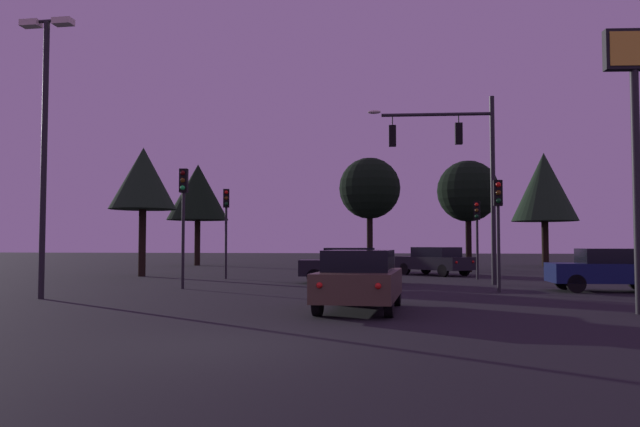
{
  "coord_description": "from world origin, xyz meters",
  "views": [
    {
      "loc": [
        3.2,
        -9.99,
        1.66
      ],
      "look_at": [
        -0.69,
        15.1,
        2.93
      ],
      "focal_mm": 35.02,
      "sensor_mm": 36.0,
      "label": 1
    }
  ],
  "objects": [
    {
      "name": "tree_behind_sign",
      "position": [
        12.82,
        39.23,
        6.01
      ],
      "size": [
        4.92,
        4.92,
        8.65
      ],
      "color": "black",
      "rests_on": "ground"
    },
    {
      "name": "parking_lot_lamp_post",
      "position": [
        -8.18,
        7.64,
        5.44
      ],
      "size": [
        1.7,
        0.36,
        8.69
      ],
      "color": "#232326",
      "rests_on": "ground"
    },
    {
      "name": "traffic_light_median",
      "position": [
        6.07,
        20.66,
        2.67
      ],
      "size": [
        0.33,
        0.37,
        3.74
      ],
      "color": "#232326",
      "rests_on": "ground"
    },
    {
      "name": "traffic_light_far_side",
      "position": [
        -5.94,
        19.2,
        3.09
      ],
      "size": [
        0.36,
        0.38,
        4.36
      ],
      "color": "#232326",
      "rests_on": "ground"
    },
    {
      "name": "car_far_lane",
      "position": [
        4.16,
        24.32,
        0.8
      ],
      "size": [
        4.3,
        4.25,
        1.52
      ],
      "color": "black",
      "rests_on": "ground"
    },
    {
      "name": "traffic_light_corner_left",
      "position": [
        6.02,
        12.35,
        2.78
      ],
      "size": [
        0.31,
        0.35,
        3.91
      ],
      "color": "#232326",
      "rests_on": "ground"
    },
    {
      "name": "traffic_signal_mast_arm",
      "position": [
        5.04,
        16.57,
        5.22
      ],
      "size": [
        5.28,
        0.63,
        7.87
      ],
      "color": "#232326",
      "rests_on": "ground"
    },
    {
      "name": "traffic_light_corner_right",
      "position": [
        -5.49,
        12.39,
        3.2
      ],
      "size": [
        0.32,
        0.36,
        4.53
      ],
      "color": "#232326",
      "rests_on": "ground"
    },
    {
      "name": "car_crossing_left",
      "position": [
        0.21,
        16.87,
        0.79
      ],
      "size": [
        4.18,
        2.2,
        1.52
      ],
      "color": "black",
      "rests_on": "ground"
    },
    {
      "name": "car_nearside_lane",
      "position": [
        1.78,
        5.76,
        0.8
      ],
      "size": [
        1.99,
        4.38,
        1.52
      ],
      "color": "#473828",
      "rests_on": "ground"
    },
    {
      "name": "tree_lot_edge",
      "position": [
        -11.0,
        20.84,
        5.1
      ],
      "size": [
        3.5,
        3.5,
        6.77
      ],
      "color": "black",
      "rests_on": "ground"
    },
    {
      "name": "tree_left_far",
      "position": [
        -14.02,
        37.48,
        5.81
      ],
      "size": [
        4.88,
        4.88,
        8.07
      ],
      "color": "black",
      "rests_on": "ground"
    },
    {
      "name": "ground_plane",
      "position": [
        0.0,
        24.5,
        0.0
      ],
      "size": [
        168.0,
        168.0,
        0.0
      ],
      "primitive_type": "plane",
      "color": "black",
      "rests_on": "ground"
    },
    {
      "name": "tree_right_cluster",
      "position": [
        6.33,
        28.85,
        4.89
      ],
      "size": [
        3.74,
        3.74,
        6.79
      ],
      "color": "black",
      "rests_on": "ground"
    },
    {
      "name": "store_sign_illuminated",
      "position": [
        8.46,
        5.95,
        5.06
      ],
      "size": [
        1.42,
        0.41,
        6.9
      ],
      "color": "#232326",
      "rests_on": "ground"
    },
    {
      "name": "tree_center_horizon",
      "position": [
        -0.28,
        37.03,
        5.89
      ],
      "size": [
        4.64,
        4.64,
        8.24
      ],
      "color": "black",
      "rests_on": "ground"
    },
    {
      "name": "car_crossing_right",
      "position": [
        9.91,
        13.41,
        0.79
      ],
      "size": [
        4.05,
        1.99,
        1.52
      ],
      "color": "#0F1947",
      "rests_on": "ground"
    }
  ]
}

